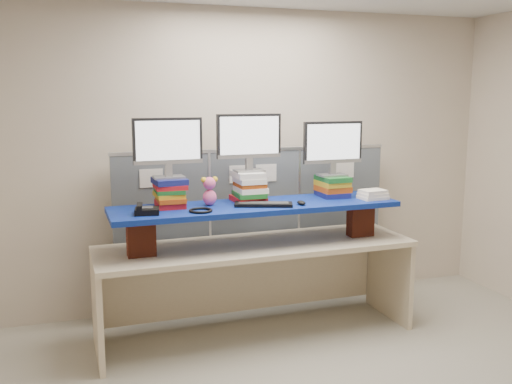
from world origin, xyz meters
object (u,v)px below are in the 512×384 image
object	(u,v)px
desk	(256,262)
blue_board	(256,207)
monitor_left	(168,144)
monitor_right	(333,145)
monitor_center	(249,139)
keyboard	(264,204)
desk_phone	(146,210)

from	to	relation	value
desk	blue_board	size ratio (longest dim) A/B	1.12
monitor_left	monitor_right	world-z (taller)	monitor_left
blue_board	monitor_center	world-z (taller)	monitor_center
blue_board	monitor_center	bearing A→B (deg)	99.14
monitor_left	desk	bearing A→B (deg)	-9.77
keyboard	monitor_left	bearing A→B (deg)	-176.26
keyboard	desk_phone	distance (m)	0.94
monitor_left	keyboard	bearing A→B (deg)	-16.60
blue_board	monitor_right	distance (m)	0.89
keyboard	desk_phone	world-z (taller)	desk_phone
monitor_left	monitor_center	bearing A→B (deg)	-0.00
desk	monitor_left	world-z (taller)	monitor_left
desk	blue_board	world-z (taller)	blue_board
monitor_left	desk_phone	distance (m)	0.56
monitor_left	keyboard	xyz separation A→B (m)	(0.72, -0.20, -0.49)
keyboard	monitor_right	bearing A→B (deg)	37.01
desk_phone	desk	bearing A→B (deg)	16.08
desk_phone	keyboard	bearing A→B (deg)	10.05
keyboard	desk_phone	xyz separation A→B (m)	(-0.94, -0.02, 0.01)
monitor_left	keyboard	distance (m)	0.89
monitor_center	keyboard	world-z (taller)	monitor_center
blue_board	keyboard	world-z (taller)	keyboard
desk	monitor_center	distance (m)	1.02
monitor_left	monitor_center	distance (m)	0.67
monitor_right	desk	bearing A→B (deg)	-170.97
monitor_left	monitor_center	xyz separation A→B (m)	(0.67, 0.01, 0.02)
blue_board	desk_phone	xyz separation A→B (m)	(-0.90, -0.11, 0.05)
blue_board	monitor_center	distance (m)	0.56
monitor_right	keyboard	xyz separation A→B (m)	(-0.71, -0.23, -0.43)
monitor_center	monitor_right	world-z (taller)	monitor_center
monitor_center	desk_phone	world-z (taller)	monitor_center
desk	keyboard	world-z (taller)	keyboard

